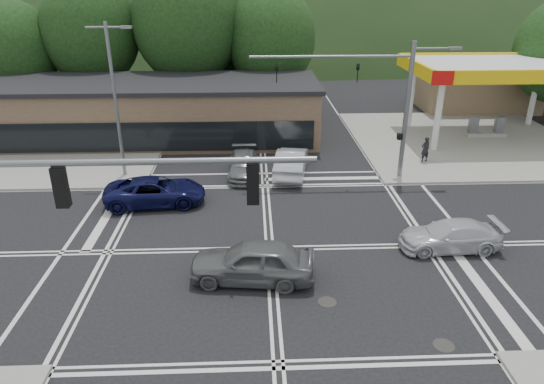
{
  "coord_description": "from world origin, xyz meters",
  "views": [
    {
      "loc": [
        -0.69,
        -18.82,
        11.06
      ],
      "look_at": [
        0.23,
        3.13,
        1.4
      ],
      "focal_mm": 32.0,
      "sensor_mm": 36.0,
      "label": 1
    }
  ],
  "objects_px": {
    "car_queue_a": "(291,162)",
    "car_northbound": "(244,165)",
    "car_blue_west": "(155,191)",
    "pedestrian": "(425,149)",
    "car_silver_east": "(450,236)",
    "car_queue_b": "(297,130)",
    "car_grey_center": "(253,261)"
  },
  "relations": [
    {
      "from": "car_blue_west",
      "to": "car_grey_center",
      "type": "distance_m",
      "value": 9.0
    },
    {
      "from": "car_queue_b",
      "to": "pedestrian",
      "type": "relative_size",
      "value": 2.97
    },
    {
      "from": "car_northbound",
      "to": "pedestrian",
      "type": "distance_m",
      "value": 11.84
    },
    {
      "from": "car_blue_west",
      "to": "car_grey_center",
      "type": "bearing_deg",
      "value": -150.74
    },
    {
      "from": "car_queue_a",
      "to": "car_northbound",
      "type": "height_order",
      "value": "car_queue_a"
    },
    {
      "from": "car_grey_center",
      "to": "pedestrian",
      "type": "relative_size",
      "value": 2.99
    },
    {
      "from": "car_queue_b",
      "to": "car_northbound",
      "type": "xyz_separation_m",
      "value": [
        -3.84,
        -6.84,
        -0.17
      ]
    },
    {
      "from": "pedestrian",
      "to": "car_grey_center",
      "type": "bearing_deg",
      "value": 31.31
    },
    {
      "from": "car_blue_west",
      "to": "car_northbound",
      "type": "xyz_separation_m",
      "value": [
        4.66,
        4.0,
        -0.06
      ]
    },
    {
      "from": "pedestrian",
      "to": "car_northbound",
      "type": "bearing_deg",
      "value": -10.18
    },
    {
      "from": "car_queue_b",
      "to": "car_silver_east",
      "type": "bearing_deg",
      "value": 114.85
    },
    {
      "from": "car_queue_a",
      "to": "car_northbound",
      "type": "distance_m",
      "value": 2.91
    },
    {
      "from": "car_grey_center",
      "to": "car_queue_a",
      "type": "bearing_deg",
      "value": 174.27
    },
    {
      "from": "car_blue_west",
      "to": "car_northbound",
      "type": "relative_size",
      "value": 1.14
    },
    {
      "from": "car_blue_west",
      "to": "car_queue_b",
      "type": "distance_m",
      "value": 13.77
    },
    {
      "from": "car_blue_west",
      "to": "car_queue_b",
      "type": "xyz_separation_m",
      "value": [
        8.49,
        10.84,
        0.11
      ]
    },
    {
      "from": "car_queue_b",
      "to": "car_northbound",
      "type": "relative_size",
      "value": 1.07
    },
    {
      "from": "car_silver_east",
      "to": "car_blue_west",
      "type": "bearing_deg",
      "value": -111.64
    },
    {
      "from": "car_grey_center",
      "to": "car_queue_b",
      "type": "relative_size",
      "value": 1.01
    },
    {
      "from": "car_northbound",
      "to": "car_blue_west",
      "type": "bearing_deg",
      "value": -139.0
    },
    {
      "from": "car_silver_east",
      "to": "car_queue_a",
      "type": "xyz_separation_m",
      "value": [
        -6.34,
        9.3,
        0.17
      ]
    },
    {
      "from": "car_grey_center",
      "to": "car_silver_east",
      "type": "bearing_deg",
      "value": 109.73
    },
    {
      "from": "car_silver_east",
      "to": "car_queue_b",
      "type": "bearing_deg",
      "value": -162.24
    },
    {
      "from": "car_silver_east",
      "to": "car_northbound",
      "type": "xyz_separation_m",
      "value": [
        -9.25,
        9.3,
        0.02
      ]
    },
    {
      "from": "car_grey_center",
      "to": "car_silver_east",
      "type": "relative_size",
      "value": 1.11
    },
    {
      "from": "car_blue_west",
      "to": "car_grey_center",
      "type": "height_order",
      "value": "car_grey_center"
    },
    {
      "from": "car_blue_west",
      "to": "car_northbound",
      "type": "distance_m",
      "value": 6.14
    },
    {
      "from": "car_silver_east",
      "to": "car_northbound",
      "type": "bearing_deg",
      "value": -135.93
    },
    {
      "from": "car_blue_west",
      "to": "car_queue_a",
      "type": "distance_m",
      "value": 8.56
    },
    {
      "from": "car_queue_b",
      "to": "pedestrian",
      "type": "xyz_separation_m",
      "value": [
        7.9,
        -5.3,
        0.14
      ]
    },
    {
      "from": "car_silver_east",
      "to": "pedestrian",
      "type": "distance_m",
      "value": 11.13
    },
    {
      "from": "car_queue_b",
      "to": "pedestrian",
      "type": "distance_m",
      "value": 9.51
    }
  ]
}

